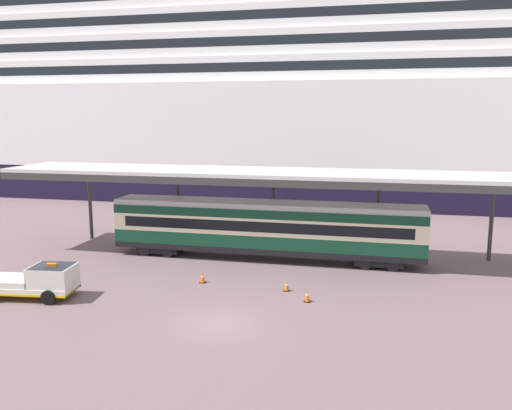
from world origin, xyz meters
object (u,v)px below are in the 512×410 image
(traffic_cone_near, at_px, (307,296))
(traffic_cone_far, at_px, (287,286))
(cruise_ship, at_px, (243,87))
(service_truck, at_px, (37,281))
(traffic_cone_mid, at_px, (203,277))
(train_carriage, at_px, (266,227))

(traffic_cone_near, height_order, traffic_cone_far, traffic_cone_near)
(cruise_ship, xyz_separation_m, service_truck, (-1.05, -42.59, -12.61))
(traffic_cone_near, height_order, traffic_cone_mid, traffic_cone_near)
(service_truck, distance_m, traffic_cone_near, 15.06)
(service_truck, height_order, traffic_cone_far, service_truck)
(cruise_ship, height_order, traffic_cone_far, cruise_ship)
(service_truck, bearing_deg, traffic_cone_near, 10.32)
(service_truck, relative_size, traffic_cone_far, 8.33)
(train_carriage, height_order, traffic_cone_mid, train_carriage)
(cruise_ship, distance_m, train_carriage, 35.21)
(traffic_cone_mid, bearing_deg, traffic_cone_near, -16.01)
(cruise_ship, relative_size, train_carriage, 7.28)
(train_carriage, bearing_deg, traffic_cone_far, -67.97)
(traffic_cone_near, distance_m, traffic_cone_mid, 6.92)
(cruise_ship, bearing_deg, train_carriage, -73.04)
(service_truck, xyz_separation_m, traffic_cone_near, (14.80, 2.70, -0.64))
(cruise_ship, height_order, traffic_cone_mid, cruise_ship)
(traffic_cone_near, bearing_deg, service_truck, -169.68)
(traffic_cone_mid, bearing_deg, traffic_cone_far, -4.07)
(traffic_cone_mid, height_order, traffic_cone_far, traffic_cone_mid)
(service_truck, xyz_separation_m, traffic_cone_far, (13.40, 4.23, -0.67))
(train_carriage, height_order, traffic_cone_near, train_carriage)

